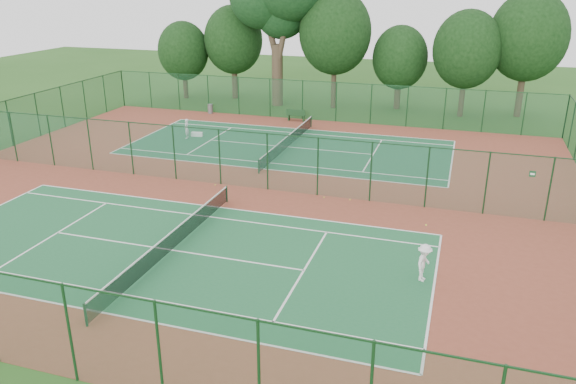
% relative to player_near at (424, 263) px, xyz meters
% --- Properties ---
extents(ground, '(120.00, 120.00, 0.00)m').
position_rel_player_near_xyz_m(ground, '(-11.38, 8.30, -0.84)').
color(ground, '#255219').
rests_on(ground, ground).
extents(red_pad, '(40.00, 36.00, 0.01)m').
position_rel_player_near_xyz_m(red_pad, '(-11.38, 8.30, -0.84)').
color(red_pad, brown).
rests_on(red_pad, ground).
extents(court_near, '(23.77, 10.97, 0.01)m').
position_rel_player_near_xyz_m(court_near, '(-11.38, -0.70, -0.83)').
color(court_near, '#1E5F35').
rests_on(court_near, red_pad).
extents(court_far, '(23.77, 10.97, 0.01)m').
position_rel_player_near_xyz_m(court_far, '(-11.38, 17.30, -0.83)').
color(court_far, '#1B5632').
rests_on(court_far, red_pad).
extents(fence_north, '(40.00, 0.09, 3.50)m').
position_rel_player_near_xyz_m(fence_north, '(-11.38, 26.30, 0.92)').
color(fence_north, '#1A4F2E').
rests_on(fence_north, ground).
extents(fence_south, '(40.00, 0.09, 3.50)m').
position_rel_player_near_xyz_m(fence_south, '(-11.38, -9.70, 0.92)').
color(fence_south, '#174728').
rests_on(fence_south, ground).
extents(fence_divider, '(40.00, 0.09, 3.50)m').
position_rel_player_near_xyz_m(fence_divider, '(-11.38, 8.30, 0.92)').
color(fence_divider, '#1A4F35').
rests_on(fence_divider, ground).
extents(tennis_net_near, '(0.10, 12.90, 0.97)m').
position_rel_player_near_xyz_m(tennis_net_near, '(-11.38, -0.70, -0.30)').
color(tennis_net_near, '#163D25').
rests_on(tennis_net_near, ground).
extents(tennis_net_far, '(0.10, 12.90, 0.97)m').
position_rel_player_near_xyz_m(tennis_net_far, '(-11.38, 17.30, -0.30)').
color(tennis_net_far, '#143721').
rests_on(tennis_net_far, ground).
extents(player_near, '(0.85, 1.18, 1.65)m').
position_rel_player_near_xyz_m(player_near, '(0.00, 0.00, 0.00)').
color(player_near, white).
rests_on(player_near, court_near).
extents(player_far, '(0.49, 0.64, 1.56)m').
position_rel_player_near_xyz_m(player_far, '(-19.81, 17.23, -0.04)').
color(player_far, silver).
rests_on(player_far, court_far).
extents(trash_bin, '(0.64, 0.64, 0.87)m').
position_rel_player_near_xyz_m(trash_bin, '(-21.81, 25.88, -0.40)').
color(trash_bin, slate).
rests_on(trash_bin, red_pad).
extents(bench, '(1.73, 0.58, 1.05)m').
position_rel_player_near_xyz_m(bench, '(-13.24, 25.40, -0.29)').
color(bench, '#133718').
rests_on(bench, red_pad).
extents(kit_bag, '(0.95, 0.48, 0.34)m').
position_rel_player_near_xyz_m(kit_bag, '(-19.33, 18.01, -0.66)').
color(kit_bag, white).
rests_on(kit_bag, red_pad).
extents(stray_ball_a, '(0.07, 0.07, 0.07)m').
position_rel_player_near_xyz_m(stray_ball_a, '(-4.77, 8.06, -0.80)').
color(stray_ball_a, yellow).
rests_on(stray_ball_a, red_pad).
extents(stray_ball_b, '(0.06, 0.06, 0.06)m').
position_rel_player_near_xyz_m(stray_ball_b, '(-6.28, 7.98, -0.80)').
color(stray_ball_b, '#CAE435').
rests_on(stray_ball_b, red_pad).
extents(stray_ball_c, '(0.07, 0.07, 0.07)m').
position_rel_player_near_xyz_m(stray_ball_c, '(-13.15, 7.96, -0.80)').
color(stray_ball_c, '#D4F338').
rests_on(stray_ball_c, red_pad).
extents(evergreen_row, '(39.00, 5.00, 12.00)m').
position_rel_player_near_xyz_m(evergreen_row, '(-10.88, 32.55, -0.84)').
color(evergreen_row, black).
rests_on(evergreen_row, ground).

